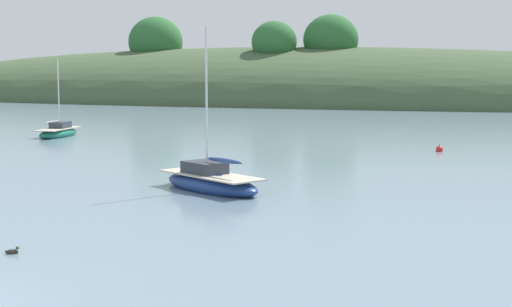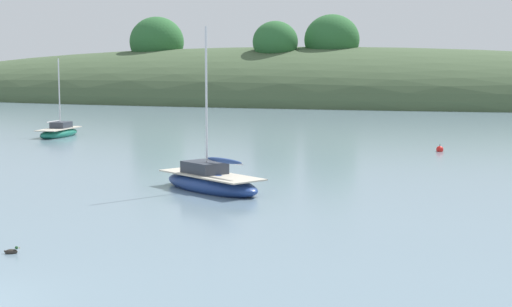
{
  "view_description": "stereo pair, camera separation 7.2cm",
  "coord_description": "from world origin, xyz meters",
  "px_view_note": "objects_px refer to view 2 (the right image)",
  "views": [
    {
      "loc": [
        11.92,
        -12.02,
        5.1
      ],
      "look_at": [
        0.0,
        20.0,
        1.2
      ],
      "focal_mm": 53.06,
      "sensor_mm": 36.0,
      "label": 1
    },
    {
      "loc": [
        11.99,
        -12.0,
        5.1
      ],
      "look_at": [
        0.0,
        20.0,
        1.2
      ],
      "focal_mm": 53.06,
      "sensor_mm": 36.0,
      "label": 2
    }
  ],
  "objects_px": {
    "sailboat_blue_center": "(59,132)",
    "duck_lead": "(11,252)",
    "sailboat_black_sloop": "(210,182)",
    "mooring_buoy_outer": "(440,150)"
  },
  "relations": [
    {
      "from": "sailboat_blue_center",
      "to": "duck_lead",
      "type": "xyz_separation_m",
      "value": [
        19.8,
        -30.44,
        -0.27
      ]
    },
    {
      "from": "sailboat_blue_center",
      "to": "sailboat_black_sloop",
      "type": "bearing_deg",
      "value": -42.21
    },
    {
      "from": "sailboat_black_sloop",
      "to": "mooring_buoy_outer",
      "type": "distance_m",
      "value": 19.61
    },
    {
      "from": "mooring_buoy_outer",
      "to": "sailboat_black_sloop",
      "type": "bearing_deg",
      "value": -111.41
    },
    {
      "from": "mooring_buoy_outer",
      "to": "duck_lead",
      "type": "distance_m",
      "value": 31.07
    },
    {
      "from": "sailboat_black_sloop",
      "to": "mooring_buoy_outer",
      "type": "height_order",
      "value": "sailboat_black_sloop"
    },
    {
      "from": "sailboat_black_sloop",
      "to": "sailboat_blue_center",
      "type": "height_order",
      "value": "sailboat_black_sloop"
    },
    {
      "from": "sailboat_black_sloop",
      "to": "sailboat_blue_center",
      "type": "bearing_deg",
      "value": 137.79
    },
    {
      "from": "mooring_buoy_outer",
      "to": "sailboat_blue_center",
      "type": "bearing_deg",
      "value": 179.18
    },
    {
      "from": "sailboat_black_sloop",
      "to": "duck_lead",
      "type": "height_order",
      "value": "sailboat_black_sloop"
    }
  ]
}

